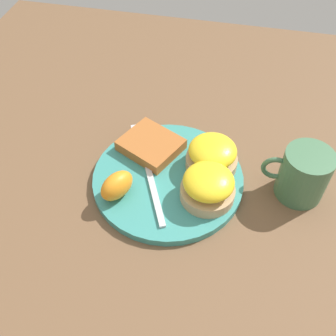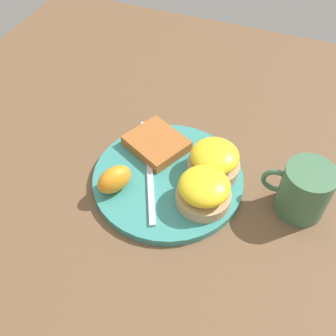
{
  "view_description": "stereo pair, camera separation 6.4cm",
  "coord_description": "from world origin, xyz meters",
  "px_view_note": "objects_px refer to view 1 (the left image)",
  "views": [
    {
      "loc": [
        -0.09,
        0.41,
        0.52
      ],
      "look_at": [
        0.0,
        0.0,
        0.03
      ],
      "focal_mm": 42.0,
      "sensor_mm": 36.0,
      "label": 1
    },
    {
      "loc": [
        -0.15,
        0.4,
        0.52
      ],
      "look_at": [
        0.0,
        0.0,
        0.03
      ],
      "focal_mm": 42.0,
      "sensor_mm": 36.0,
      "label": 2
    }
  ],
  "objects_px": {
    "sandwich_benedict_right": "(212,155)",
    "fork": "(147,163)",
    "sandwich_benedict_left": "(208,186)",
    "orange_wedge": "(117,186)",
    "hashbrown_patty": "(151,145)",
    "cup": "(303,174)"
  },
  "relations": [
    {
      "from": "sandwich_benedict_right",
      "to": "fork",
      "type": "xyz_separation_m",
      "value": [
        0.11,
        0.02,
        -0.02
      ]
    },
    {
      "from": "sandwich_benedict_left",
      "to": "orange_wedge",
      "type": "distance_m",
      "value": 0.14
    },
    {
      "from": "sandwich_benedict_left",
      "to": "sandwich_benedict_right",
      "type": "height_order",
      "value": "same"
    },
    {
      "from": "hashbrown_patty",
      "to": "fork",
      "type": "relative_size",
      "value": 0.45
    },
    {
      "from": "hashbrown_patty",
      "to": "cup",
      "type": "xyz_separation_m",
      "value": [
        -0.26,
        0.03,
        0.02
      ]
    },
    {
      "from": "hashbrown_patty",
      "to": "orange_wedge",
      "type": "bearing_deg",
      "value": 76.13
    },
    {
      "from": "sandwich_benedict_left",
      "to": "cup",
      "type": "height_order",
      "value": "cup"
    },
    {
      "from": "hashbrown_patty",
      "to": "orange_wedge",
      "type": "distance_m",
      "value": 0.11
    },
    {
      "from": "orange_wedge",
      "to": "hashbrown_patty",
      "type": "bearing_deg",
      "value": -103.87
    },
    {
      "from": "orange_wedge",
      "to": "fork",
      "type": "distance_m",
      "value": 0.08
    },
    {
      "from": "sandwich_benedict_right",
      "to": "orange_wedge",
      "type": "height_order",
      "value": "sandwich_benedict_right"
    },
    {
      "from": "cup",
      "to": "fork",
      "type": "bearing_deg",
      "value": 1.54
    },
    {
      "from": "orange_wedge",
      "to": "cup",
      "type": "xyz_separation_m",
      "value": [
        -0.28,
        -0.08,
        0.01
      ]
    },
    {
      "from": "cup",
      "to": "hashbrown_patty",
      "type": "bearing_deg",
      "value": -6.91
    },
    {
      "from": "fork",
      "to": "orange_wedge",
      "type": "bearing_deg",
      "value": 67.96
    },
    {
      "from": "sandwich_benedict_left",
      "to": "cup",
      "type": "distance_m",
      "value": 0.15
    },
    {
      "from": "sandwich_benedict_left",
      "to": "orange_wedge",
      "type": "height_order",
      "value": "sandwich_benedict_left"
    },
    {
      "from": "sandwich_benedict_right",
      "to": "orange_wedge",
      "type": "bearing_deg",
      "value": 33.99
    },
    {
      "from": "hashbrown_patty",
      "to": "fork",
      "type": "height_order",
      "value": "hashbrown_patty"
    },
    {
      "from": "fork",
      "to": "sandwich_benedict_right",
      "type": "bearing_deg",
      "value": -169.27
    },
    {
      "from": "hashbrown_patty",
      "to": "cup",
      "type": "bearing_deg",
      "value": 173.09
    },
    {
      "from": "sandwich_benedict_left",
      "to": "orange_wedge",
      "type": "relative_size",
      "value": 1.46
    }
  ]
}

